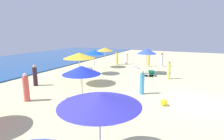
# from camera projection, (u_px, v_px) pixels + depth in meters

# --- Properties ---
(ground_plane) EXTENTS (60.00, 60.00, 0.00)m
(ground_plane) POSITION_uv_depth(u_px,v_px,m) (196.00, 103.00, 10.50)
(ground_plane) COLOR beige
(umbrella_0) EXTENTS (1.92, 1.92, 2.52)m
(umbrella_0) POSITION_uv_depth(u_px,v_px,m) (147.00, 51.00, 17.64)
(umbrella_0) COLOR silver
(umbrella_0) RESTS_ON ground_plane
(lounge_chair_0_0) EXTENTS (1.42, 0.76, 0.66)m
(lounge_chair_0_0) POSITION_uv_depth(u_px,v_px,m) (152.00, 73.00, 17.11)
(lounge_chair_0_0) COLOR silver
(lounge_chair_0_0) RESTS_ON ground_plane
(lounge_chair_0_1) EXTENTS (1.30, 0.60, 0.63)m
(lounge_chair_0_1) POSITION_uv_depth(u_px,v_px,m) (147.00, 73.00, 17.01)
(lounge_chair_0_1) COLOR silver
(lounge_chair_0_1) RESTS_ON ground_plane
(umbrella_1) EXTENTS (1.94, 1.94, 2.32)m
(umbrella_1) POSITION_uv_depth(u_px,v_px,m) (105.00, 49.00, 20.92)
(umbrella_1) COLOR silver
(umbrella_1) RESTS_ON ground_plane
(umbrella_3) EXTENTS (2.44, 2.44, 2.49)m
(umbrella_3) POSITION_uv_depth(u_px,v_px,m) (79.00, 56.00, 13.92)
(umbrella_3) COLOR silver
(umbrella_3) RESTS_ON ground_plane
(umbrella_4) EXTENTS (1.91, 1.91, 2.36)m
(umbrella_4) POSITION_uv_depth(u_px,v_px,m) (94.00, 52.00, 17.47)
(umbrella_4) COLOR silver
(umbrella_4) RESTS_ON ground_plane
(lounge_chair_4_0) EXTENTS (1.27, 0.74, 0.72)m
(lounge_chair_4_0) POSITION_uv_depth(u_px,v_px,m) (82.00, 73.00, 17.19)
(lounge_chair_4_0) COLOR silver
(lounge_chair_4_0) RESTS_ON ground_plane
(lounge_chair_4_1) EXTENTS (1.41, 1.11, 0.61)m
(lounge_chair_4_1) POSITION_uv_depth(u_px,v_px,m) (90.00, 69.00, 18.99)
(lounge_chair_4_1) COLOR silver
(lounge_chair_4_1) RESTS_ON ground_plane
(umbrella_5) EXTENTS (2.49, 2.49, 2.26)m
(umbrella_5) POSITION_uv_depth(u_px,v_px,m) (100.00, 100.00, 5.29)
(umbrella_5) COLOR silver
(umbrella_5) RESTS_ON ground_plane
(umbrella_7) EXTENTS (1.90, 1.90, 2.41)m
(umbrella_7) POSITION_uv_depth(u_px,v_px,m) (82.00, 70.00, 8.85)
(umbrella_7) COLOR silver
(umbrella_7) RESTS_ON ground_plane
(lounge_chair_7_0) EXTENTS (1.35, 0.85, 0.68)m
(lounge_chair_7_0) POSITION_uv_depth(u_px,v_px,m) (76.00, 102.00, 10.01)
(lounge_chair_7_0) COLOR silver
(lounge_chair_7_0) RESTS_ON ground_plane
(lounge_chair_7_1) EXTENTS (1.50, 0.88, 0.70)m
(lounge_chair_7_1) POSITION_uv_depth(u_px,v_px,m) (104.00, 114.00, 8.46)
(lounge_chair_7_1) COLOR silver
(lounge_chair_7_1) RESTS_ON ground_plane
(beachgoer_0) EXTENTS (0.37, 0.37, 1.68)m
(beachgoer_0) POSITION_uv_depth(u_px,v_px,m) (148.00, 60.00, 21.84)
(beachgoer_0) COLOR #F9D55E
(beachgoer_0) RESTS_ON ground_plane
(beachgoer_1) EXTENTS (0.44, 0.44, 1.70)m
(beachgoer_1) POSITION_uv_depth(u_px,v_px,m) (26.00, 88.00, 10.66)
(beachgoer_1) COLOR #E3554E
(beachgoer_1) RESTS_ON ground_plane
(beachgoer_2) EXTENTS (0.38, 0.38, 1.68)m
(beachgoer_2) POSITION_uv_depth(u_px,v_px,m) (162.00, 60.00, 21.57)
(beachgoer_2) COLOR silver
(beachgoer_2) RESTS_ON ground_plane
(beachgoer_3) EXTENTS (0.40, 0.40, 1.61)m
(beachgoer_3) POSITION_uv_depth(u_px,v_px,m) (169.00, 70.00, 15.81)
(beachgoer_3) COLOR #E0EA68
(beachgoer_3) RESTS_ON ground_plane
(beachgoer_4) EXTENTS (0.41, 0.41, 1.50)m
(beachgoer_4) POSITION_uv_depth(u_px,v_px,m) (127.00, 59.00, 23.36)
(beachgoer_4) COLOR white
(beachgoer_4) RESTS_ON ground_plane
(beachgoer_5) EXTENTS (0.40, 0.40, 1.63)m
(beachgoer_5) POSITION_uv_depth(u_px,v_px,m) (142.00, 83.00, 11.90)
(beachgoer_5) COLOR #469DD8
(beachgoer_5) RESTS_ON ground_plane
(beachgoer_6) EXTENTS (0.45, 0.45, 1.63)m
(beachgoer_6) POSITION_uv_depth(u_px,v_px,m) (35.00, 76.00, 13.79)
(beachgoer_6) COLOR #311D2B
(beachgoer_6) RESTS_ON ground_plane
(beachgoer_7) EXTENTS (0.52, 0.52, 1.72)m
(beachgoer_7) POSITION_uv_depth(u_px,v_px,m) (117.00, 58.00, 22.95)
(beachgoer_7) COLOR #F0E765
(beachgoer_7) RESTS_ON ground_plane
(beach_ball_0) EXTENTS (0.38, 0.38, 0.38)m
(beach_ball_0) POSITION_uv_depth(u_px,v_px,m) (164.00, 102.00, 10.09)
(beach_ball_0) COLOR yellow
(beach_ball_0) RESTS_ON ground_plane
(cooler_box_1) EXTENTS (0.45, 0.56, 0.36)m
(cooler_box_1) POSITION_uv_depth(u_px,v_px,m) (136.00, 67.00, 20.60)
(cooler_box_1) COLOR white
(cooler_box_1) RESTS_ON ground_plane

